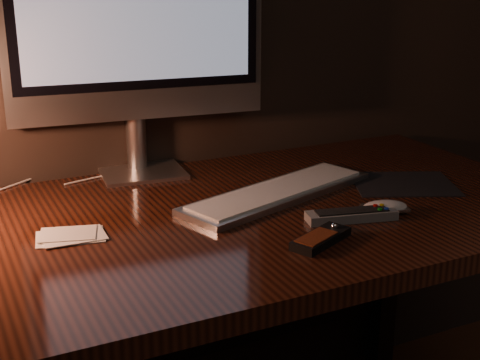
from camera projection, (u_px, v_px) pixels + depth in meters
name	position (u px, v px, depth m)	size (l,w,h in m)	color
desk	(185.00, 263.00, 1.43)	(1.60, 0.75, 0.75)	#3B180D
monitor	(135.00, 17.00, 1.49)	(0.59, 0.19, 0.62)	silver
keyboard	(278.00, 192.00, 1.45)	(0.48, 0.13, 0.02)	silver
mousepad	(403.00, 184.00, 1.53)	(0.23, 0.18, 0.00)	black
mouse	(385.00, 208.00, 1.36)	(0.09, 0.05, 0.02)	white
media_remote	(321.00, 238.00, 1.21)	(0.14, 0.10, 0.02)	black
tv_remote	(351.00, 215.00, 1.32)	(0.19, 0.09, 0.02)	gray
papers	(70.00, 236.00, 1.23)	(0.12, 0.08, 0.01)	white
cable	(57.00, 184.00, 1.53)	(0.00, 0.00, 0.53)	white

